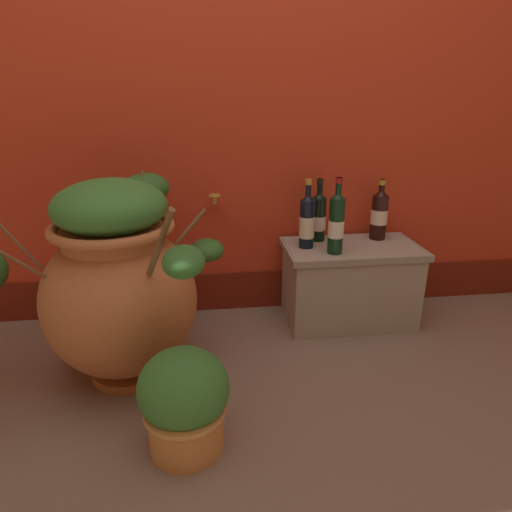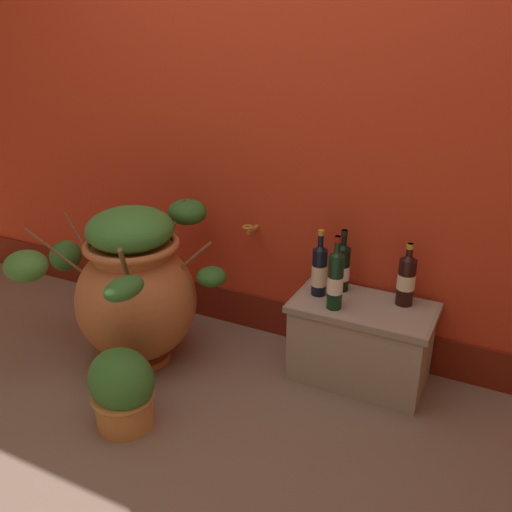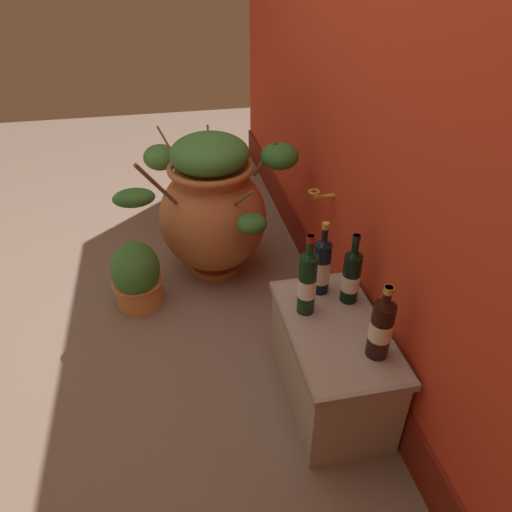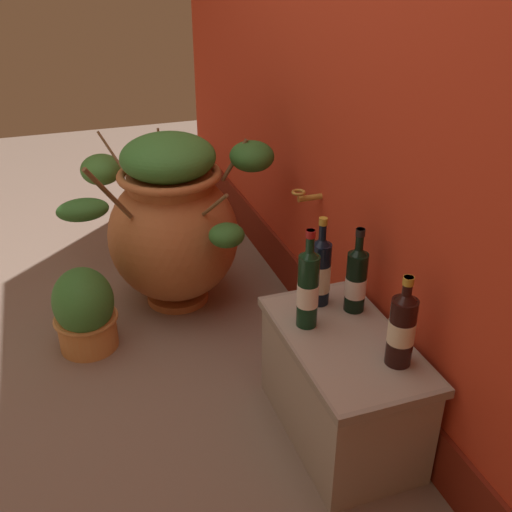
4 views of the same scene
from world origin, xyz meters
TOP-DOWN VIEW (x-y plane):
  - ground_plane at (0.00, 0.00)m, footprint 7.00×7.00m
  - back_wall at (-0.00, 1.20)m, footprint 4.40×0.33m
  - terracotta_urn at (-0.52, 0.56)m, footprint 0.96×0.92m
  - stone_ledge at (0.52, 0.90)m, footprint 0.65×0.36m
  - wine_bottle_left at (0.41, 0.81)m, footprint 0.07×0.07m
  - wine_bottle_middle at (0.38, 1.00)m, footprint 0.07×0.07m
  - wine_bottle_right at (0.68, 0.99)m, footprint 0.08×0.08m
  - wine_bottle_back at (0.30, 0.91)m, footprint 0.07×0.07m
  - potted_shrub at (-0.26, 0.13)m, footprint 0.29×0.26m

SIDE VIEW (x-z plane):
  - ground_plane at x=0.00m, z-range 0.00..0.00m
  - potted_shrub at x=-0.26m, z-range 0.00..0.35m
  - stone_ledge at x=0.52m, z-range 0.01..0.41m
  - terracotta_urn at x=-0.52m, z-range 0.01..0.80m
  - wine_bottle_middle at x=0.38m, z-range 0.37..0.67m
  - wine_bottle_back at x=0.30m, z-range 0.36..0.68m
  - wine_bottle_right at x=0.68m, z-range 0.38..0.67m
  - wine_bottle_left at x=0.41m, z-range 0.37..0.71m
  - back_wall at x=0.00m, z-range -0.01..2.59m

